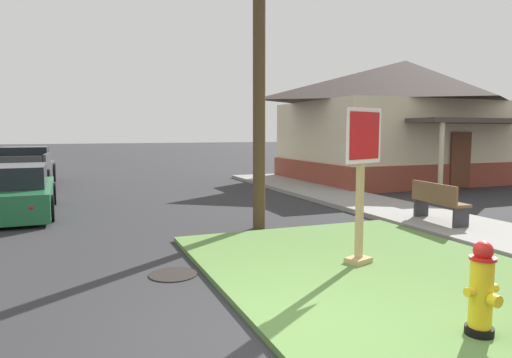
# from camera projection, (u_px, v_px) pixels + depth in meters

# --- Properties ---
(ground_plane) EXTENTS (160.00, 160.00, 0.00)m
(ground_plane) POSITION_uv_depth(u_px,v_px,m) (296.00, 344.00, 4.50)
(ground_plane) COLOR #2B2B2D
(grass_corner_patch) EXTENTS (4.69, 5.83, 0.08)m
(grass_corner_patch) POSITION_uv_depth(u_px,v_px,m) (369.00, 268.00, 6.85)
(grass_corner_patch) COLOR #567F3D
(grass_corner_patch) RESTS_ON ground
(sidewalk_strip) EXTENTS (2.20, 18.50, 0.12)m
(sidewalk_strip) POSITION_uv_depth(u_px,v_px,m) (378.00, 206.00, 12.42)
(sidewalk_strip) COLOR gray
(sidewalk_strip) RESTS_ON ground
(fire_hydrant) EXTENTS (0.38, 0.34, 0.94)m
(fire_hydrant) POSITION_uv_depth(u_px,v_px,m) (482.00, 291.00, 4.48)
(fire_hydrant) COLOR black
(fire_hydrant) RESTS_ON grass_corner_patch
(stop_sign) EXTENTS (0.78, 0.38, 2.34)m
(stop_sign) POSITION_uv_depth(u_px,v_px,m) (361.00, 185.00, 6.87)
(stop_sign) COLOR tan
(stop_sign) RESTS_ON grass_corner_patch
(manhole_cover) EXTENTS (0.70, 0.70, 0.02)m
(manhole_cover) POSITION_uv_depth(u_px,v_px,m) (173.00, 274.00, 6.66)
(manhole_cover) COLOR black
(manhole_cover) RESTS_ON ground
(parked_sedan_green) EXTENTS (2.02, 4.36, 1.25)m
(parked_sedan_green) POSITION_uv_depth(u_px,v_px,m) (12.00, 193.00, 11.39)
(parked_sedan_green) COLOR #1E6038
(parked_sedan_green) RESTS_ON ground
(pickup_truck_charcoal) EXTENTS (2.07, 5.32, 1.48)m
(pickup_truck_charcoal) POSITION_uv_depth(u_px,v_px,m) (24.00, 170.00, 17.28)
(pickup_truck_charcoal) COLOR #38383D
(pickup_truck_charcoal) RESTS_ON ground
(street_bench) EXTENTS (0.53, 1.49, 0.85)m
(street_bench) POSITION_uv_depth(u_px,v_px,m) (438.00, 201.00, 9.93)
(street_bench) COLOR brown
(street_bench) RESTS_ON sidewalk_strip
(utility_pole) EXTENTS (1.41, 0.26, 8.66)m
(utility_pole) POSITION_uv_depth(u_px,v_px,m) (259.00, 11.00, 9.39)
(utility_pole) COLOR #4C3823
(utility_pole) RESTS_ON ground
(corner_house) EXTENTS (9.66, 7.89, 5.03)m
(corner_house) POSITION_uv_depth(u_px,v_px,m) (404.00, 119.00, 19.42)
(corner_house) COLOR brown
(corner_house) RESTS_ON ground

